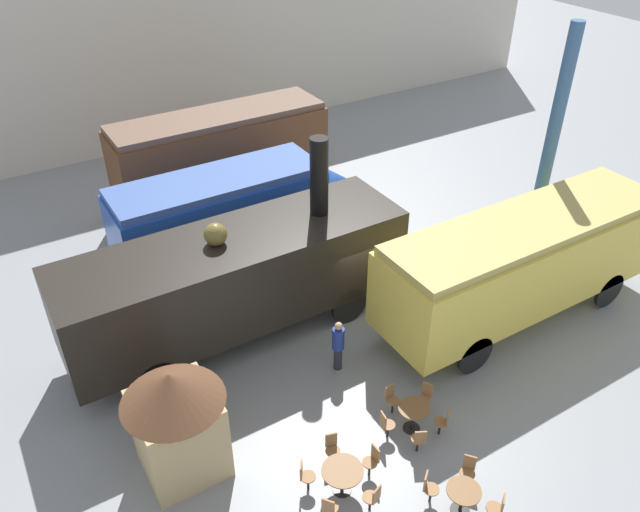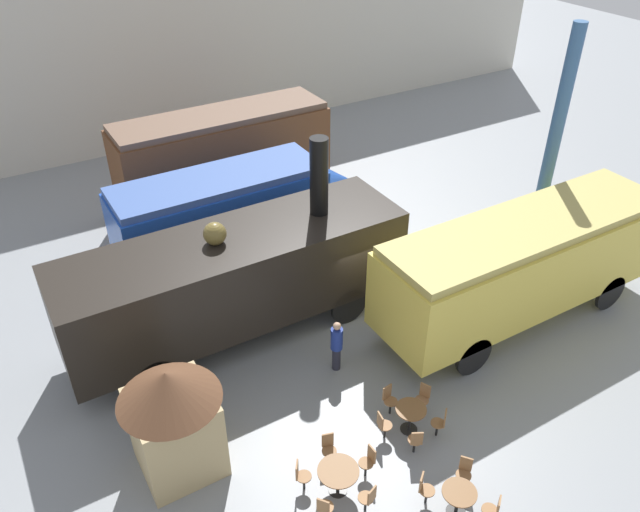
% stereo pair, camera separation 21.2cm
% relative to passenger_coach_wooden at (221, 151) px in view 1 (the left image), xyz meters
% --- Properties ---
extents(ground_plane, '(80.00, 80.00, 0.00)m').
position_rel_passenger_coach_wooden_xyz_m(ground_plane, '(0.97, -8.36, -2.32)').
color(ground_plane, gray).
extents(backdrop_wall, '(44.00, 0.15, 9.00)m').
position_rel_passenger_coach_wooden_xyz_m(backdrop_wall, '(0.97, 7.07, 2.18)').
color(backdrop_wall, beige).
rests_on(backdrop_wall, ground_plane).
extents(passenger_coach_wooden, '(8.33, 2.41, 3.83)m').
position_rel_passenger_coach_wooden_xyz_m(passenger_coach_wooden, '(0.00, 0.00, 0.00)').
color(passenger_coach_wooden, brown).
rests_on(passenger_coach_wooden, ground_plane).
extents(streamlined_locomotive, '(8.67, 2.48, 3.35)m').
position_rel_passenger_coach_wooden_xyz_m(streamlined_locomotive, '(-1.15, -3.94, -0.31)').
color(streamlined_locomotive, blue).
rests_on(streamlined_locomotive, ground_plane).
extents(steam_locomotive, '(10.04, 2.82, 5.65)m').
position_rel_passenger_coach_wooden_xyz_m(steam_locomotive, '(-2.82, -7.54, -0.26)').
color(steam_locomotive, black).
rests_on(steam_locomotive, ground_plane).
extents(passenger_coach_vintage, '(9.43, 2.68, 3.42)m').
position_rel_passenger_coach_wooden_xyz_m(passenger_coach_vintage, '(4.77, -11.22, -0.25)').
color(passenger_coach_vintage, '#E0C64C').
rests_on(passenger_coach_vintage, ground_plane).
extents(cafe_table_near, '(0.78, 0.78, 0.76)m').
position_rel_passenger_coach_wooden_xyz_m(cafe_table_near, '(-0.80, -13.24, -1.75)').
color(cafe_table_near, black).
rests_on(cafe_table_near, ground_plane).
extents(cafe_table_mid, '(0.77, 0.77, 0.73)m').
position_rel_passenger_coach_wooden_xyz_m(cafe_table_mid, '(-1.32, -15.64, -1.77)').
color(cafe_table_mid, black).
rests_on(cafe_table_mid, ground_plane).
extents(cafe_table_far, '(0.96, 0.96, 0.72)m').
position_rel_passenger_coach_wooden_xyz_m(cafe_table_far, '(-3.29, -13.83, -1.73)').
color(cafe_table_far, black).
rests_on(cafe_table_far, ground_plane).
extents(cafe_chair_0, '(0.39, 0.40, 0.87)m').
position_rel_passenger_coach_wooden_xyz_m(cafe_chair_0, '(-1.15, -13.91, -1.81)').
color(cafe_chair_0, black).
rests_on(cafe_chair_0, ground_plane).
extents(cafe_chair_1, '(0.40, 0.40, 0.87)m').
position_rel_passenger_coach_wooden_xyz_m(cafe_chair_1, '(-0.26, -13.78, -1.81)').
color(cafe_chair_1, black).
rests_on(cafe_chair_1, ground_plane).
extents(cafe_chair_2, '(0.40, 0.39, 0.87)m').
position_rel_passenger_coach_wooden_xyz_m(cafe_chair_2, '(-0.12, -12.90, -1.81)').
color(cafe_chair_2, black).
rests_on(cafe_chair_2, ground_plane).
extents(cafe_chair_3, '(0.36, 0.37, 0.87)m').
position_rel_passenger_coach_wooden_xyz_m(cafe_chair_3, '(-0.91, -12.48, -1.81)').
color(cafe_chair_3, black).
rests_on(cafe_chair_3, ground_plane).
extents(cafe_chair_4, '(0.37, 0.36, 0.87)m').
position_rel_passenger_coach_wooden_xyz_m(cafe_chair_4, '(-1.55, -13.11, -1.81)').
color(cafe_chair_4, black).
rests_on(cafe_chair_4, ground_plane).
extents(cafe_chair_5, '(0.40, 0.41, 0.87)m').
position_rel_passenger_coach_wooden_xyz_m(cafe_chair_5, '(-0.85, -16.23, -1.81)').
color(cafe_chair_5, black).
rests_on(cafe_chair_5, ground_plane).
extents(cafe_chair_6, '(0.41, 0.40, 0.87)m').
position_rel_passenger_coach_wooden_xyz_m(cafe_chair_6, '(-0.73, -15.17, -1.81)').
color(cafe_chair_6, black).
rests_on(cafe_chair_6, ground_plane).
extents(cafe_chair_7, '(0.40, 0.41, 0.87)m').
position_rel_passenger_coach_wooden_xyz_m(cafe_chair_7, '(-1.79, -15.05, -1.81)').
color(cafe_chair_7, black).
rests_on(cafe_chair_7, ground_plane).
extents(cafe_chair_9, '(0.36, 0.36, 0.87)m').
position_rel_passenger_coach_wooden_xyz_m(cafe_chair_9, '(-2.44, -13.80, -1.81)').
color(cafe_chair_9, black).
rests_on(cafe_chair_9, ground_plane).
extents(cafe_chair_10, '(0.37, 0.39, 0.87)m').
position_rel_passenger_coach_wooden_xyz_m(cafe_chair_10, '(-3.05, -13.01, -1.81)').
color(cafe_chair_10, black).
rests_on(cafe_chair_10, ground_plane).
extents(cafe_chair_11, '(0.40, 0.40, 0.87)m').
position_rel_passenger_coach_wooden_xyz_m(cafe_chair_11, '(-3.99, -13.35, -1.81)').
color(cafe_chair_11, black).
rests_on(cafe_chair_11, ground_plane).
extents(cafe_chair_12, '(0.40, 0.40, 0.87)m').
position_rel_passenger_coach_wooden_xyz_m(cafe_chair_12, '(-3.96, -14.35, -1.81)').
color(cafe_chair_12, black).
rests_on(cafe_chair_12, ground_plane).
extents(cafe_chair_13, '(0.37, 0.39, 0.87)m').
position_rel_passenger_coach_wooden_xyz_m(cafe_chair_13, '(-3.00, -14.63, -1.81)').
color(cafe_chair_13, black).
rests_on(cafe_chair_13, ground_plane).
extents(visitor_person, '(0.34, 0.34, 1.65)m').
position_rel_passenger_coach_wooden_xyz_m(visitor_person, '(-1.23, -10.43, -1.42)').
color(visitor_person, '#262633').
rests_on(visitor_person, ground_plane).
extents(ticket_kiosk, '(2.34, 2.34, 3.00)m').
position_rel_passenger_coach_wooden_xyz_m(ticket_kiosk, '(-6.12, -11.29, -0.65)').
color(ticket_kiosk, tan).
rests_on(ticket_kiosk, ground_plane).
extents(support_pillar, '(0.44, 0.44, 8.00)m').
position_rel_passenger_coach_wooden_xyz_m(support_pillar, '(8.06, -8.82, 1.68)').
color(support_pillar, '#386093').
rests_on(support_pillar, ground_plane).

